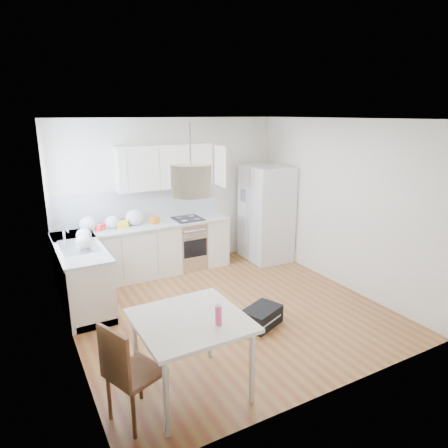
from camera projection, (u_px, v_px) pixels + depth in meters
name	position (u px, v px, depth m)	size (l,w,h in m)	color
floor	(226.00, 309.00, 5.86)	(4.20, 4.20, 0.00)	brown
ceiling	(227.00, 119.00, 5.13)	(4.20, 4.20, 0.00)	white
wall_back	(171.00, 194.00, 7.27)	(4.20, 4.20, 0.00)	white
wall_left	(65.00, 243.00, 4.53)	(4.20, 4.20, 0.00)	white
wall_right	(340.00, 204.00, 6.47)	(4.20, 4.20, 0.00)	white
window_glassblock	(51.00, 191.00, 5.40)	(0.02, 1.00, 1.00)	#BFE0F9
cabinets_back	(147.00, 251.00, 6.99)	(3.00, 0.60, 0.88)	silver
cabinets_left	(81.00, 276.00, 5.92)	(0.60, 1.80, 0.88)	silver
counter_back	(145.00, 226.00, 6.86)	(3.02, 0.64, 0.04)	#B2B5B7
counter_left	(78.00, 246.00, 5.80)	(0.64, 1.82, 0.04)	#B2B5B7
backsplash_back	(139.00, 205.00, 7.03)	(3.00, 0.01, 0.58)	white
backsplash_left	(54.00, 229.00, 5.58)	(0.01, 1.80, 0.58)	white
upper_cabinets	(165.00, 167.00, 6.93)	(1.70, 0.32, 0.75)	silver
range_oven	(189.00, 244.00, 7.35)	(0.50, 0.61, 0.88)	silver
sink	(79.00, 246.00, 5.75)	(0.50, 0.80, 0.16)	silver
refrigerator	(267.00, 213.00, 7.69)	(0.87, 0.91, 1.82)	silver
dining_table	(191.00, 327.00, 3.94)	(1.06, 1.06, 0.83)	beige
dining_chair	(136.00, 370.00, 3.64)	(0.43, 0.43, 1.01)	#4B2816
drink_bottle	(218.00, 313.00, 3.78)	(0.06, 0.06, 0.22)	#F24383
gym_bag	(262.00, 317.00, 5.38)	(0.54, 0.35, 0.25)	black
pendant_lamp	(191.00, 180.00, 3.64)	(0.37, 0.37, 0.29)	beige
grocery_bag_a	(88.00, 224.00, 6.43)	(0.28, 0.23, 0.25)	silver
grocery_bag_b	(112.00, 222.00, 6.62)	(0.23, 0.20, 0.21)	silver
grocery_bag_c	(135.00, 217.00, 6.80)	(0.31, 0.26, 0.28)	silver
grocery_bag_d	(84.00, 235.00, 5.94)	(0.22, 0.19, 0.20)	silver
grocery_bag_e	(84.00, 242.00, 5.63)	(0.22, 0.19, 0.20)	silver
snack_orange	(155.00, 220.00, 6.92)	(0.16, 0.10, 0.11)	orange
snack_yellow	(122.00, 224.00, 6.68)	(0.17, 0.11, 0.12)	yellow
snack_red	(101.00, 227.00, 6.52)	(0.15, 0.09, 0.10)	red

